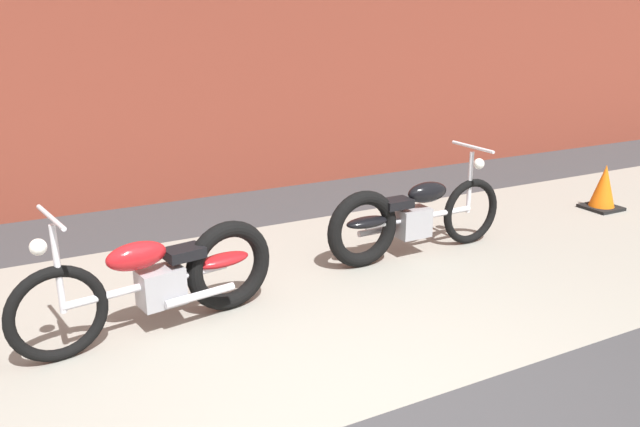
# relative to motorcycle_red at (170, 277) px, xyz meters

# --- Properties ---
(ground_plane) EXTENTS (80.00, 80.00, 0.00)m
(ground_plane) POSITION_rel_motorcycle_red_xyz_m (0.72, -1.66, -0.40)
(ground_plane) COLOR #38383A
(sidewalk_slab) EXTENTS (36.00, 3.50, 0.01)m
(sidewalk_slab) POSITION_rel_motorcycle_red_xyz_m (0.72, 0.09, -0.40)
(sidewalk_slab) COLOR gray
(sidewalk_slab) RESTS_ON ground
(motorcycle_red) EXTENTS (1.99, 0.62, 1.03)m
(motorcycle_red) POSITION_rel_motorcycle_red_xyz_m (0.00, 0.00, 0.00)
(motorcycle_red) COLOR black
(motorcycle_red) RESTS_ON ground
(motorcycle_black) EXTENTS (2.01, 0.58, 1.03)m
(motorcycle_black) POSITION_rel_motorcycle_red_xyz_m (2.37, 0.36, 0.00)
(motorcycle_black) COLOR black
(motorcycle_black) RESTS_ON ground
(traffic_cone) EXTENTS (0.40, 0.40, 0.55)m
(traffic_cone) POSITION_rel_motorcycle_red_xyz_m (5.39, 0.56, -0.15)
(traffic_cone) COLOR orange
(traffic_cone) RESTS_ON ground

